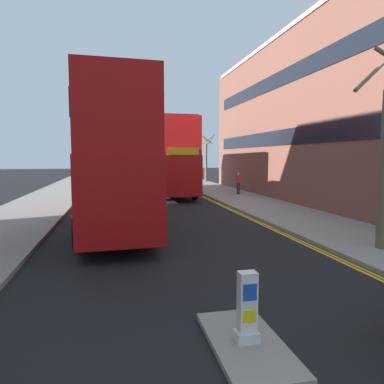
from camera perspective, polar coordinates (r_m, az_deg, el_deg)
name	(u,v)px	position (r m, az deg, el deg)	size (l,w,h in m)	color
sidewalk_right	(286,214)	(18.57, 15.05, -3.40)	(4.00, 80.00, 0.14)	gray
sidewalk_left	(10,224)	(17.16, -27.50, -4.60)	(4.00, 80.00, 0.14)	gray
kerb_line_outer	(264,224)	(15.90, 11.58, -5.08)	(0.10, 56.00, 0.01)	yellow
kerb_line_inner	(260,224)	(15.84, 11.05, -5.11)	(0.10, 56.00, 0.01)	yellow
traffic_island	(247,344)	(6.04, 8.85, -23.21)	(1.10, 2.20, 0.10)	gray
keep_left_bollard	(247,310)	(5.79, 8.94, -18.37)	(0.36, 0.28, 1.11)	silver
double_decker_bus_away	(112,155)	(14.92, -12.89, 5.87)	(3.18, 10.91, 5.64)	#B20F0F
double_decker_bus_oncoming	(168,156)	(27.11, -3.89, 5.90)	(3.02, 10.87, 5.64)	red
pedestrian_far	(238,183)	(26.71, 7.54, 1.48)	(0.34, 0.22, 1.62)	#2D2D38
street_tree_mid	(206,157)	(39.70, 2.26, 5.67)	(2.15, 2.15, 5.37)	#6B6047
townhouse_terrace_right	(351,118)	(26.23, 24.40, 10.85)	(10.08, 28.00, 11.03)	brown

